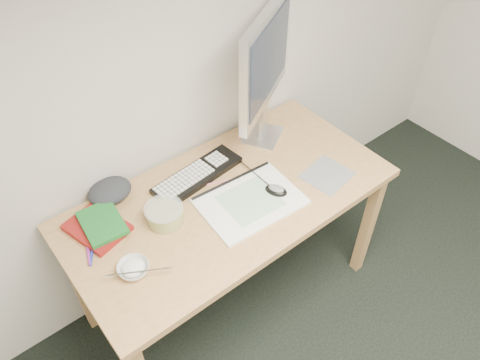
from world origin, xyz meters
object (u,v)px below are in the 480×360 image
(sketchpad, at_px, (250,201))
(monitor, at_px, (265,64))
(rice_bowl, at_px, (133,269))
(keyboard, at_px, (197,175))
(desk, at_px, (230,209))

(sketchpad, bearing_deg, monitor, 46.91)
(rice_bowl, bearing_deg, monitor, 19.24)
(sketchpad, bearing_deg, keyboard, 111.82)
(keyboard, distance_m, rice_bowl, 0.54)
(desk, bearing_deg, keyboard, 102.16)
(monitor, xyz_separation_m, rice_bowl, (-0.88, -0.31, -0.38))
(sketchpad, distance_m, keyboard, 0.28)
(keyboard, bearing_deg, monitor, -0.50)
(sketchpad, relative_size, keyboard, 0.98)
(desk, bearing_deg, rice_bowl, -170.37)
(sketchpad, height_order, rice_bowl, rice_bowl)
(rice_bowl, bearing_deg, sketchpad, 0.17)
(sketchpad, bearing_deg, rice_bowl, -175.96)
(monitor, bearing_deg, sketchpad, -167.65)
(sketchpad, xyz_separation_m, keyboard, (-0.08, 0.26, 0.01))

